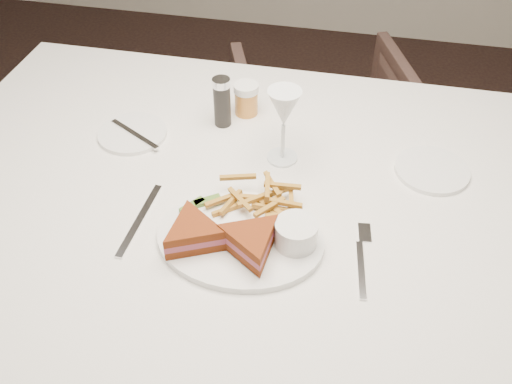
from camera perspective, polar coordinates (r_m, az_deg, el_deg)
The scene contains 3 objects.
table at distance 1.46m, azimuth 0.42°, elevation -11.03°, with size 1.52×1.02×0.75m, color silver.
chair_far at distance 2.10m, azimuth 6.78°, elevation 5.84°, with size 0.60×0.56×0.62m, color #47312B.
table_setting at distance 1.13m, azimuth -0.48°, elevation -0.09°, with size 0.84×0.64×0.18m.
Camera 1 is at (0.20, -0.62, 1.55)m, focal length 40.00 mm.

